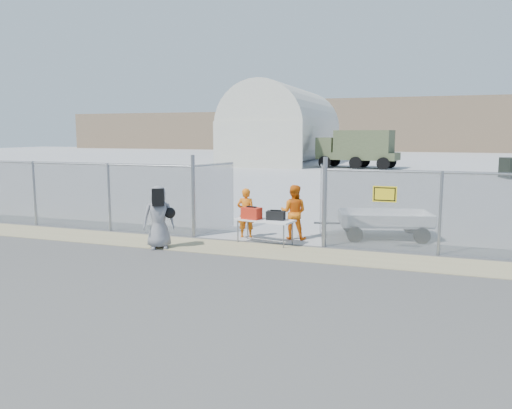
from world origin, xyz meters
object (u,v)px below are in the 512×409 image
at_px(utility_trailer, 384,224).
at_px(security_worker_left, 246,213).
at_px(visitor, 159,217).
at_px(folding_table, 265,231).
at_px(security_worker_right, 294,212).

bearing_deg(utility_trailer, security_worker_left, -175.12).
bearing_deg(visitor, folding_table, 0.84).
height_order(folding_table, visitor, visitor).
bearing_deg(visitor, security_worker_left, 20.14).
relative_size(folding_table, utility_trailer, 0.48).
bearing_deg(security_worker_left, security_worker_right, -177.12).
distance_m(security_worker_right, utility_trailer, 2.79).
xyz_separation_m(security_worker_left, security_worker_right, (1.41, 0.26, 0.06)).
height_order(folding_table, utility_trailer, utility_trailer).
distance_m(folding_table, security_worker_left, 1.07).
height_order(security_worker_left, utility_trailer, security_worker_left).
relative_size(security_worker_right, visitor, 0.94).
distance_m(security_worker_left, utility_trailer, 4.19).
bearing_deg(security_worker_right, security_worker_left, 7.35).
height_order(security_worker_left, visitor, visitor).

